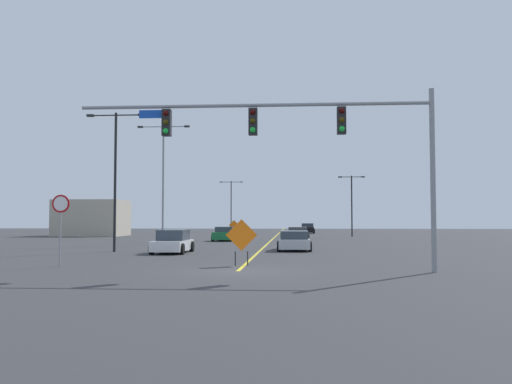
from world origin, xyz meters
The scene contains 16 objects.
ground centered at (0.00, 0.00, 0.00)m, with size 191.50×191.50×0.00m, color #38383A.
road_centre_stripe centered at (0.00, 53.19, 0.00)m, with size 0.16×106.39×0.01m.
traffic_signal_assembly centered at (2.46, -0.02, 5.33)m, with size 13.78×0.44×6.99m.
stop_sign centered at (-7.64, 1.27, 2.13)m, with size 0.76×0.07×3.04m.
street_lamp_near_left centered at (8.93, 42.46, 4.26)m, with size 3.10×0.24×7.12m.
street_lamp_far_left centered at (-8.23, 67.80, 4.97)m, with size 3.89×0.24×8.38m.
street_lamp_mid_left centered at (-8.88, 11.74, 5.10)m, with size 3.71×0.24×8.64m.
street_lamp_far_right centered at (-8.53, 22.52, 5.74)m, with size 4.34×0.24×9.79m.
construction_sign_median_near centered at (-0.11, 2.53, 1.24)m, with size 1.36×0.23×2.00m.
construction_sign_left_shoulder centered at (-4.45, 38.38, 1.23)m, with size 1.15×0.12×1.93m.
car_silver_mid centered at (2.19, 14.11, 0.61)m, with size 2.15×4.50×1.26m.
car_green_passing centered at (-4.21, 29.12, 0.64)m, with size 2.17×4.25×1.32m.
car_white_far centered at (-5.04, 10.91, 0.64)m, with size 2.00×4.07×1.38m.
car_black_near centered at (4.14, 57.37, 0.66)m, with size 2.14×4.35×1.44m.
car_orange_distant centered at (2.51, 30.80, 0.61)m, with size 2.18×4.29×1.28m.
roadside_building_west centered at (-22.45, 43.17, 2.18)m, with size 8.04×5.73×4.35m.
Camera 1 is at (2.15, -20.64, 1.99)m, focal length 37.59 mm.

